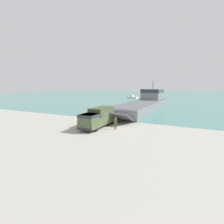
# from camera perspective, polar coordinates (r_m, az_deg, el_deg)

# --- Properties ---
(ground_plane) EXTENTS (240.00, 240.00, 0.00)m
(ground_plane) POSITION_cam_1_polar(r_m,az_deg,el_deg) (27.00, 1.72, -5.02)
(ground_plane) COLOR #9E998E
(water_surface) EXTENTS (240.00, 180.00, 0.01)m
(water_surface) POSITION_cam_1_polar(r_m,az_deg,el_deg) (119.26, 21.22, 5.06)
(water_surface) COLOR #477F7A
(water_surface) RESTS_ON ground_plane
(landing_craft) EXTENTS (7.65, 35.52, 7.72)m
(landing_craft) POSITION_cam_1_polar(r_m,az_deg,el_deg) (49.11, 10.99, 3.26)
(landing_craft) COLOR gray
(landing_craft) RESTS_ON ground_plane
(military_truck) EXTENTS (2.61, 7.51, 2.95)m
(military_truck) POSITION_cam_1_polar(r_m,az_deg,el_deg) (26.93, -4.67, -1.78)
(military_truck) COLOR #475638
(military_truck) RESTS_ON ground_plane
(soldier_on_ramp) EXTENTS (0.50, 0.38, 1.74)m
(soldier_on_ramp) POSITION_cam_1_polar(r_m,az_deg,el_deg) (25.67, 1.16, -3.42)
(soldier_on_ramp) COLOR #475638
(soldier_on_ramp) RESTS_ON ground_plane
(moored_boat_a) EXTENTS (5.34, 2.67, 1.65)m
(moored_boat_a) POSITION_cam_1_polar(r_m,az_deg,el_deg) (87.71, 6.64, 4.84)
(moored_boat_a) COLOR white
(moored_boat_a) RESTS_ON ground_plane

